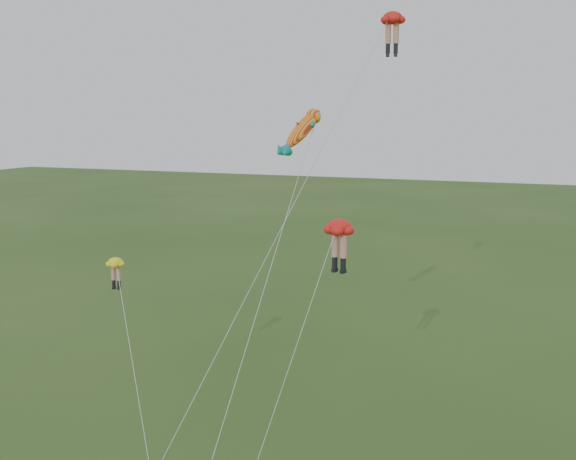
% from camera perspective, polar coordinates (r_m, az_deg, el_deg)
% --- Properties ---
extents(legs_kite_red_high, '(8.41, 16.04, 22.81)m').
position_cam_1_polar(legs_kite_red_high, '(39.53, 9.01, 17.38)').
color(legs_kite_red_high, red).
rests_on(legs_kite_red_high, ground).
extents(legs_kite_red_mid, '(3.81, 5.65, 11.94)m').
position_cam_1_polar(legs_kite_red_mid, '(30.66, 4.50, -0.34)').
color(legs_kite_red_mid, red).
rests_on(legs_kite_red_mid, ground).
extents(legs_kite_yellow, '(4.68, 4.23, 9.46)m').
position_cam_1_polar(legs_kite_yellow, '(34.82, -14.98, -3.62)').
color(legs_kite_yellow, yellow).
rests_on(legs_kite_yellow, ground).
extents(fish_kite, '(2.74, 10.47, 17.46)m').
position_cam_1_polar(fish_kite, '(35.19, 1.32, 8.86)').
color(fish_kite, '#FFA520').
rests_on(fish_kite, ground).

